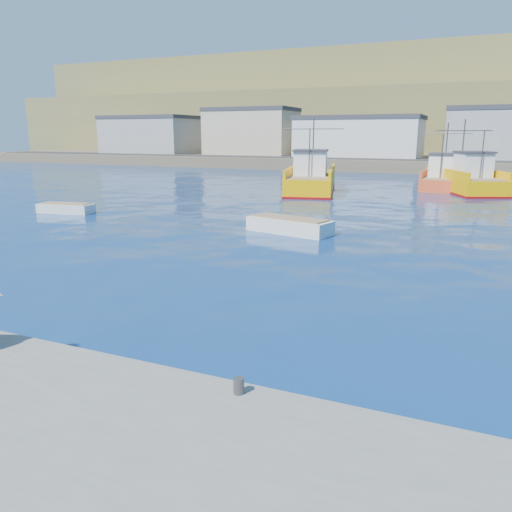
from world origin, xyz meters
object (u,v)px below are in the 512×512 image
at_px(skiff_left, 66,209).
at_px(trawler_yellow_b, 465,181).
at_px(boat_orange, 442,178).
at_px(skiff_mid, 289,227).
at_px(trawler_yellow_a, 311,180).

bearing_deg(skiff_left, trawler_yellow_b, 44.77).
height_order(boat_orange, skiff_mid, boat_orange).
relative_size(skiff_left, skiff_mid, 0.79).
xyz_separation_m(boat_orange, skiff_left, (-21.75, -25.52, -0.78)).
distance_m(trawler_yellow_a, skiff_left, 21.39).
height_order(trawler_yellow_a, boat_orange, trawler_yellow_a).
xyz_separation_m(skiff_left, skiff_mid, (15.79, -0.50, 0.06)).
xyz_separation_m(trawler_yellow_a, skiff_mid, (4.65, -18.75, -0.75)).
distance_m(skiff_left, skiff_mid, 15.80).
bearing_deg(skiff_mid, trawler_yellow_b, 71.61).
height_order(skiff_left, skiff_mid, skiff_mid).
xyz_separation_m(trawler_yellow_a, skiff_left, (-11.13, -18.25, -0.81)).
bearing_deg(skiff_mid, trawler_yellow_a, 103.94).
bearing_deg(skiff_mid, boat_orange, 77.09).
relative_size(trawler_yellow_a, boat_orange, 1.44).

